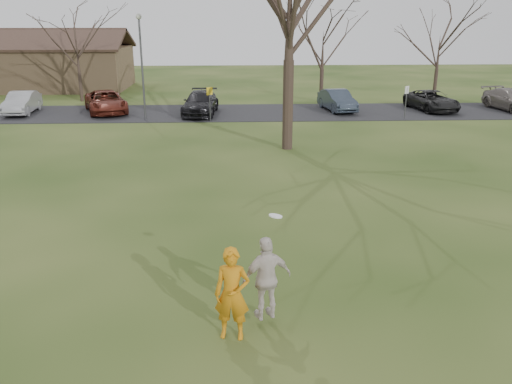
% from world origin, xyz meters
% --- Properties ---
extents(ground, '(120.00, 120.00, 0.00)m').
position_xyz_m(ground, '(0.00, 0.00, 0.00)').
color(ground, '#1E380F').
rests_on(ground, ground).
extents(parking_strip, '(62.00, 6.50, 0.04)m').
position_xyz_m(parking_strip, '(0.00, 25.00, 0.02)').
color(parking_strip, black).
rests_on(parking_strip, ground).
extents(player_defender, '(0.77, 0.57, 1.94)m').
position_xyz_m(player_defender, '(-0.68, -0.67, 0.97)').
color(player_defender, '#C0750F').
rests_on(player_defender, ground).
extents(car_1, '(1.79, 4.37, 1.41)m').
position_xyz_m(car_1, '(-14.41, 25.20, 0.74)').
color(car_1, '#98999E').
rests_on(car_1, parking_strip).
extents(car_2, '(3.94, 5.61, 1.42)m').
position_xyz_m(car_2, '(-8.99, 25.26, 0.75)').
color(car_2, '#5D2015').
rests_on(car_2, parking_strip).
extents(car_3, '(2.39, 5.12, 1.45)m').
position_xyz_m(car_3, '(-2.72, 24.43, 0.76)').
color(car_3, black).
rests_on(car_3, parking_strip).
extents(car_5, '(2.15, 4.40, 1.39)m').
position_xyz_m(car_5, '(6.41, 25.32, 0.73)').
color(car_5, '#2C3643').
rests_on(car_5, parking_strip).
extents(car_6, '(2.89, 5.00, 1.31)m').
position_xyz_m(car_6, '(12.84, 25.20, 0.69)').
color(car_6, black).
rests_on(car_6, parking_strip).
extents(car_7, '(2.65, 5.05, 1.40)m').
position_xyz_m(car_7, '(18.26, 25.01, 0.74)').
color(car_7, slate).
rests_on(car_7, parking_strip).
extents(catching_play, '(1.15, 0.78, 2.30)m').
position_xyz_m(catching_play, '(0.03, -0.26, 1.08)').
color(catching_play, beige).
rests_on(catching_play, ground).
extents(building, '(20.60, 8.50, 5.14)m').
position_xyz_m(building, '(-20.00, 38.00, 1.93)').
color(building, '#8C6D4C').
rests_on(building, ground).
extents(lamp_post, '(0.34, 0.34, 6.27)m').
position_xyz_m(lamp_post, '(-6.00, 22.50, 3.97)').
color(lamp_post, '#47474C').
rests_on(lamp_post, ground).
extents(sign_yellow, '(0.35, 0.35, 2.08)m').
position_xyz_m(sign_yellow, '(-2.00, 22.00, 1.45)').
color(sign_yellow, '#47474C').
rests_on(sign_yellow, ground).
extents(sign_white, '(0.35, 0.35, 2.08)m').
position_xyz_m(sign_white, '(10.00, 22.00, 1.45)').
color(sign_white, '#47474C').
rests_on(sign_white, ground).
extents(small_tree_row, '(55.00, 5.90, 8.50)m').
position_xyz_m(small_tree_row, '(4.38, 30.06, 3.89)').
color(small_tree_row, '#352821').
rests_on(small_tree_row, ground).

